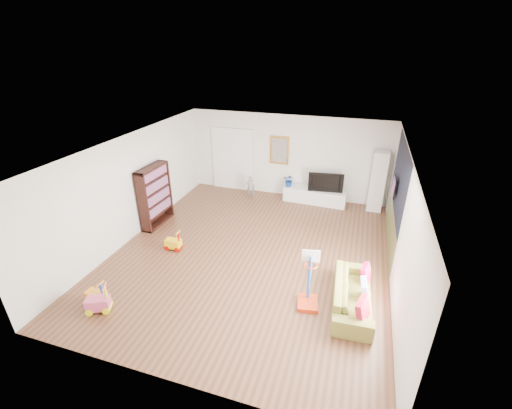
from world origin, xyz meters
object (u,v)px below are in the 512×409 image
(media_console, at_px, (315,196))
(bookshelf, at_px, (155,196))
(basketball_hoop, at_px, (309,281))
(sofa, at_px, (353,294))

(media_console, bearing_deg, bookshelf, -143.06)
(bookshelf, xyz_separation_m, basketball_hoop, (4.69, -2.07, -0.27))
(sofa, bearing_deg, basketball_hoop, 103.92)
(media_console, distance_m, basketball_hoop, 4.88)
(media_console, xyz_separation_m, sofa, (1.45, -4.57, 0.04))
(media_console, height_order, sofa, sofa)
(basketball_hoop, bearing_deg, bookshelf, 145.77)
(bookshelf, bearing_deg, sofa, -16.49)
(bookshelf, bearing_deg, basketball_hoop, -22.13)
(bookshelf, distance_m, sofa, 5.84)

